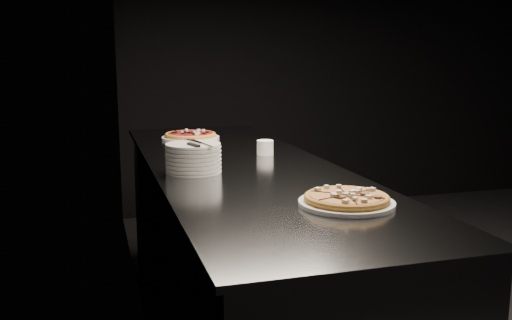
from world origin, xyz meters
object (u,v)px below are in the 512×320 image
object	(u,v)px
counter	(241,268)
cutlery	(196,143)
ramekin	(265,147)
pizza_mushroom	(347,200)
pizza_tomato	(191,136)
plate_stack	(193,158)

from	to	relation	value
counter	cutlery	size ratio (longest dim) A/B	10.77
ramekin	counter	bearing A→B (deg)	-133.51
pizza_mushroom	ramekin	xyz separation A→B (m)	(0.02, 0.90, 0.02)
pizza_mushroom	pizza_tomato	bearing A→B (deg)	98.51
counter	pizza_mushroom	world-z (taller)	pizza_mushroom
plate_stack	cutlery	distance (m)	0.06
cutlery	ramekin	distance (m)	0.48
pizza_tomato	ramekin	size ratio (longest dim) A/B	4.08
cutlery	ramekin	bearing A→B (deg)	22.91
cutlery	pizza_tomato	bearing A→B (deg)	65.33
counter	ramekin	size ratio (longest dim) A/B	32.57
pizza_tomato	cutlery	xyz separation A→B (m)	(-0.13, -0.86, 0.09)
counter	ramekin	bearing A→B (deg)	46.49
counter	cutlery	bearing A→B (deg)	-147.65
pizza_mushroom	ramekin	size ratio (longest dim) A/B	4.40
counter	pizza_tomato	distance (m)	0.88
pizza_mushroom	cutlery	size ratio (longest dim) A/B	1.46
pizza_tomato	plate_stack	world-z (taller)	plate_stack
ramekin	pizza_tomato	bearing A→B (deg)	113.35
plate_stack	ramekin	world-z (taller)	plate_stack
cutlery	counter	bearing A→B (deg)	16.02
counter	pizza_mushroom	bearing A→B (deg)	-79.38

